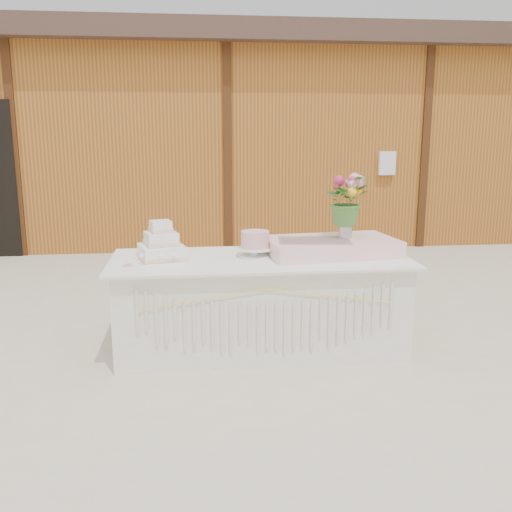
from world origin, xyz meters
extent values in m
plane|color=beige|center=(0.00, 0.00, 0.00)|extent=(80.00, 80.00, 0.00)
cube|color=#A16021|center=(0.00, 6.00, 1.50)|extent=(12.00, 4.00, 3.00)
cube|color=#3F2B23|center=(0.00, 6.00, 3.15)|extent=(12.60, 4.60, 0.30)
cube|color=white|center=(0.00, 0.00, 0.38)|extent=(2.28, 0.88, 0.75)
cube|color=white|center=(0.00, 0.00, 0.76)|extent=(2.40, 1.00, 0.02)
cube|color=white|center=(-0.79, 0.05, 0.83)|extent=(0.41, 0.41, 0.11)
cube|color=#FFCBA1|center=(-0.79, 0.05, 0.79)|extent=(0.42, 0.42, 0.03)
cube|color=white|center=(-0.79, 0.05, 0.93)|extent=(0.29, 0.29, 0.10)
cube|color=#FFCBA1|center=(-0.79, 0.05, 0.91)|extent=(0.31, 0.31, 0.03)
cube|color=white|center=(-0.79, 0.05, 1.03)|extent=(0.19, 0.19, 0.09)
cube|color=#FFCBA1|center=(-0.79, 0.05, 1.01)|extent=(0.21, 0.21, 0.03)
cylinder|color=white|center=(-0.04, 0.05, 0.78)|extent=(0.25, 0.25, 0.02)
cylinder|color=white|center=(-0.04, 0.05, 0.81)|extent=(0.07, 0.07, 0.05)
cylinder|color=white|center=(-0.04, 0.05, 0.84)|extent=(0.29, 0.29, 0.01)
cylinder|color=#E8A9A7|center=(-0.04, 0.05, 0.91)|extent=(0.23, 0.23, 0.14)
cube|color=#FFD1CD|center=(0.60, 0.07, 0.84)|extent=(1.12, 0.73, 0.13)
cylinder|color=#B1B1B5|center=(0.73, 0.12, 0.98)|extent=(0.11, 0.11, 0.15)
imported|color=#3F722D|center=(0.73, 0.12, 1.26)|extent=(0.49, 0.47, 0.42)
camera|label=1|loc=(-0.54, -4.46, 1.77)|focal=40.00mm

